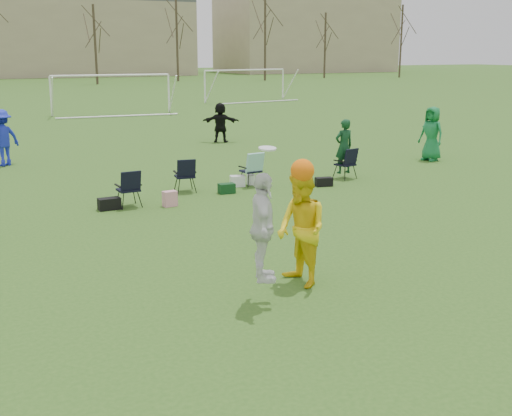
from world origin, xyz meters
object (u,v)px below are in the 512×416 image
fielder_blue (2,138)px  center_contest (289,227)px  fielder_green_far (432,134)px  goal_mid (111,83)px  fielder_black (220,122)px  goal_right (245,76)px

fielder_blue → center_contest: 15.20m
fielder_green_far → goal_mid: bearing=-178.3°
fielder_green_far → fielder_black: size_ratio=1.13×
fielder_black → center_contest: size_ratio=0.68×
fielder_black → center_contest: (-5.89, -16.98, 0.25)m
fielder_black → goal_mid: size_ratio=0.23×
fielder_green_far → center_contest: center_contest is taller
fielder_blue → fielder_black: size_ratio=1.13×
fielder_black → goal_mid: goal_mid is taller
goal_right → fielder_green_far: bearing=-109.4°
center_contest → goal_mid: bearing=81.6°
goal_right → goal_mid: bearing=-161.4°
fielder_blue → fielder_black: fielder_blue is taller
goal_mid → goal_right: size_ratio=1.01×
fielder_blue → fielder_green_far: 15.21m
fielder_black → fielder_blue: bearing=42.6°
center_contest → fielder_black: bearing=70.9°
fielder_green_far → center_contest: bearing=-63.8°
center_contest → goal_mid: size_ratio=0.34×
fielder_green_far → fielder_black: 9.25m
fielder_blue → fielder_black: bearing=165.0°
fielder_blue → goal_right: 30.19m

